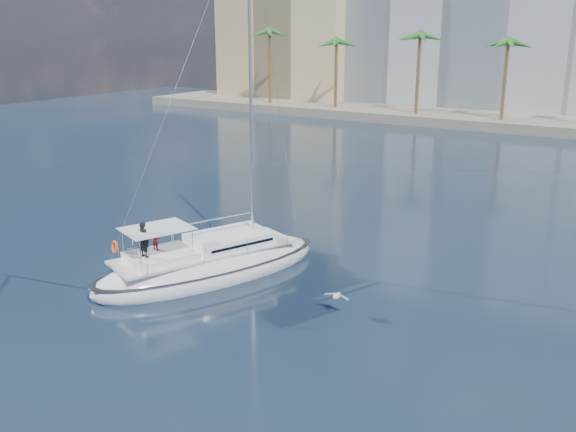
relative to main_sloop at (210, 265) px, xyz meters
The scene contains 8 objects.
ground 4.86m from the main_sloop, ahead, with size 160.00×160.00×0.00m, color black.
quay 60.42m from the main_sloop, 85.47° to the left, with size 120.00×14.00×1.20m, color gray.
building_modern 73.83m from the main_sloop, 95.71° to the left, with size 42.00×16.00×28.00m, color white.
building_tan_left 78.43m from the main_sloop, 118.62° to the left, with size 22.00×14.00×22.00m, color tan.
palm_left 64.12m from the main_sloop, 117.46° to the left, with size 3.60×3.60×12.30m.
palm_centre 57.27m from the main_sloop, 85.15° to the left, with size 3.60×3.60×12.30m.
main_sloop is the anchor object (origin of this frame).
seagull 7.48m from the main_sloop, ahead, with size 1.19×0.51×0.22m.
Camera 1 is at (14.55, -22.35, 11.88)m, focal length 40.00 mm.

